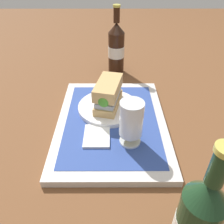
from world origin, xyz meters
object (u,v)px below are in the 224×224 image
plate (109,107)px  second_bottle (117,48)px  beer_bottle (197,222)px  beer_glass (132,122)px  sandwich (108,94)px

plate → second_bottle: size_ratio=0.71×
beer_bottle → second_bottle: 0.72m
beer_glass → beer_bottle: (0.26, 0.08, 0.02)m
plate → beer_glass: (0.15, 0.06, 0.06)m
beer_glass → plate: bearing=-158.4°
beer_bottle → plate: bearing=-161.3°
beer_glass → beer_bottle: bearing=17.1°
sandwich → beer_glass: (0.14, 0.06, 0.01)m
sandwich → beer_glass: bearing=35.1°
plate → beer_bottle: size_ratio=0.71×
plate → sandwich: sandwich is taller
beer_bottle → second_bottle: bearing=-171.2°
sandwich → second_bottle: second_bottle is taller
sandwich → beer_glass: beer_glass is taller
sandwich → second_bottle: bearing=-172.7°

